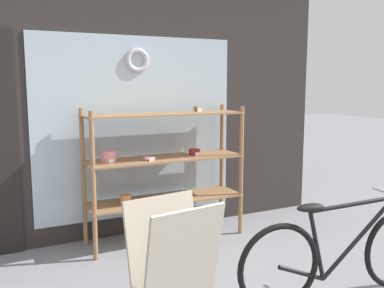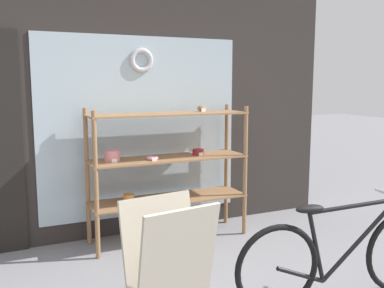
# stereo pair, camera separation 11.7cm
# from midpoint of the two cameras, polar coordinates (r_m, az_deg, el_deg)

# --- Properties ---
(storefront_facade) EXTENTS (4.95, 0.13, 3.21)m
(storefront_facade) POSITION_cam_midpoint_polar(r_m,az_deg,el_deg) (4.51, -11.19, 7.32)
(storefront_facade) COLOR #2D2826
(storefront_facade) RESTS_ON ground_plane
(display_case) EXTENTS (1.62, 0.45, 1.38)m
(display_case) POSITION_cam_midpoint_polar(r_m,az_deg,el_deg) (4.37, -4.70, -2.28)
(display_case) COLOR #8E6642
(display_case) RESTS_ON ground_plane
(bicycle) EXTENTS (1.71, 0.46, 0.78)m
(bicycle) POSITION_cam_midpoint_polar(r_m,az_deg,el_deg) (3.47, 18.36, -13.78)
(bicycle) COLOR black
(bicycle) RESTS_ON ground_plane
(sandwich_board) EXTENTS (0.55, 0.45, 0.91)m
(sandwich_board) POSITION_cam_midpoint_polar(r_m,az_deg,el_deg) (2.75, -3.74, -16.83)
(sandwich_board) COLOR #B2A893
(sandwich_board) RESTS_ON ground_plane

